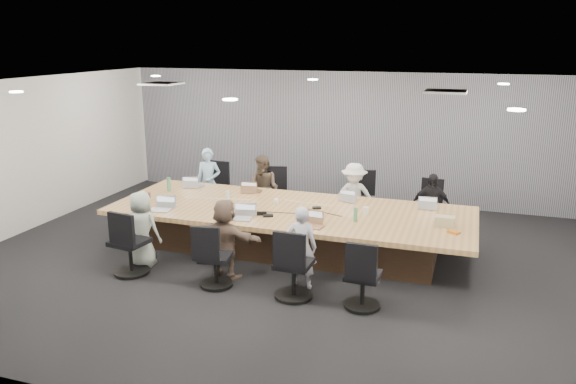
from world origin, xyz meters
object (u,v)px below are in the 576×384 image
(laptop_3, at_px, (428,207))
(person_5, at_px, (225,239))
(laptop_5, at_px, (240,219))
(laptop_6, at_px, (312,226))
(person_4, at_px, (142,229))
(snack_packet, at_px, (454,232))
(person_6, at_px, (301,247))
(bottle_green_left, at_px, (169,184))
(mug_brown, at_px, (148,195))
(person_2, at_px, (354,197))
(chair_6, at_px, (294,269))
(chair_3, at_px, (431,213))
(person_3, at_px, (430,206))
(canvas_bag, at_px, (445,221))
(conference_table, at_px, (290,228))
(chair_5, at_px, (216,262))
(chair_4, at_px, (130,247))
(laptop_4, at_px, (160,210))
(bottle_clear, at_px, (228,197))
(chair_7, at_px, (363,281))
(laptop_0, at_px, (196,186))
(laptop_1, at_px, (253,191))
(person_0, at_px, (209,182))
(bottle_green_right, at_px, (355,215))
(laptop_2, at_px, (347,200))
(person_1, at_px, (264,189))
(chair_2, at_px, (357,203))
(chair_0, at_px, (217,191))

(laptop_3, bearing_deg, person_5, 35.70)
(laptop_5, relative_size, laptop_6, 1.11)
(person_5, bearing_deg, person_4, 14.54)
(snack_packet, bearing_deg, person_6, -155.58)
(laptop_3, relative_size, bottle_green_left, 1.18)
(mug_brown, xyz_separation_m, snack_packet, (5.25, -0.25, -0.03))
(person_2, bearing_deg, chair_6, -98.23)
(chair_3, xyz_separation_m, mug_brown, (-4.79, -1.88, 0.42))
(person_3, xyz_separation_m, canvas_bag, (0.32, -1.48, 0.22))
(conference_table, height_order, chair_5, chair_5)
(chair_4, distance_m, laptop_4, 0.96)
(canvas_bag, bearing_deg, bottle_clear, 178.92)
(laptop_5, xyz_separation_m, person_6, (1.18, -0.55, -0.14))
(chair_5, xyz_separation_m, laptop_5, (0.00, 0.90, 0.38))
(person_2, height_order, person_4, person_2)
(chair_7, distance_m, laptop_0, 4.51)
(bottle_green_left, bearing_deg, chair_5, -47.01)
(person_6, bearing_deg, laptop_1, -62.10)
(chair_7, relative_size, laptop_3, 2.51)
(person_0, distance_m, bottle_green_right, 3.75)
(laptop_1, distance_m, bottle_green_right, 2.44)
(laptop_2, relative_size, person_3, 0.25)
(person_0, distance_m, bottle_green_left, 1.06)
(person_1, height_order, laptop_1, person_1)
(person_1, xyz_separation_m, laptop_2, (1.78, -0.55, 0.10))
(laptop_4, bearing_deg, person_2, 27.69)
(conference_table, bearing_deg, bottle_green_right, -15.92)
(chair_5, relative_size, person_4, 0.62)
(chair_7, relative_size, laptop_2, 2.56)
(laptop_0, bearing_deg, canvas_bag, 156.44)
(person_2, distance_m, person_3, 1.39)
(chair_3, height_order, chair_7, chair_7)
(laptop_2, xyz_separation_m, person_4, (-2.79, -2.15, -0.14))
(person_1, bearing_deg, laptop_4, -105.75)
(chair_5, height_order, mug_brown, mug_brown)
(chair_2, bearing_deg, person_0, -9.36)
(chair_7, relative_size, snack_packet, 4.66)
(chair_3, bearing_deg, conference_table, 43.34)
(canvas_bag, bearing_deg, person_6, -147.09)
(person_6, bearing_deg, chair_5, 7.86)
(laptop_3, relative_size, laptop_6, 0.94)
(person_2, distance_m, snack_packet, 2.57)
(person_1, height_order, person_2, person_1)
(person_0, bearing_deg, chair_0, 78.57)
(person_3, xyz_separation_m, laptop_4, (-4.18, -2.15, 0.15))
(person_4, bearing_deg, person_5, 178.82)
(person_4, bearing_deg, bottle_clear, -125.83)
(chair_4, bearing_deg, bottle_green_left, 112.20)
(chair_2, height_order, laptop_2, chair_2)
(conference_table, xyz_separation_m, laptop_3, (2.19, 0.80, 0.35))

